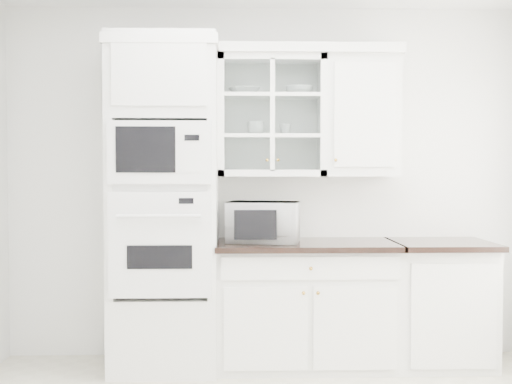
{
  "coord_description": "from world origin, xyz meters",
  "views": [
    {
      "loc": [
        -0.22,
        -3.25,
        1.45
      ],
      "look_at": [
        -0.1,
        1.05,
        1.3
      ],
      "focal_mm": 45.0,
      "sensor_mm": 36.0,
      "label": 1
    }
  ],
  "objects": [
    {
      "name": "upper_cabinet_solid",
      "position": [
        0.71,
        1.58,
        1.85
      ],
      "size": [
        0.55,
        0.33,
        0.9
      ],
      "primitive_type": "cube",
      "color": "white",
      "rests_on": "room_shell"
    },
    {
      "name": "cup_b",
      "position": [
        0.13,
        1.59,
        1.75
      ],
      "size": [
        0.1,
        0.1,
        0.09
      ],
      "primitive_type": "imported",
      "rotation": [
        0.0,
        0.0,
        -0.04
      ],
      "color": "white",
      "rests_on": "upper_cabinet_glass"
    },
    {
      "name": "cup_a",
      "position": [
        -0.09,
        1.6,
        1.76
      ],
      "size": [
        0.16,
        0.16,
        0.1
      ],
      "primitive_type": "imported",
      "rotation": [
        0.0,
        0.0,
        -0.22
      ],
      "color": "white",
      "rests_on": "upper_cabinet_glass"
    },
    {
      "name": "oven_column",
      "position": [
        -0.75,
        1.42,
        1.2
      ],
      "size": [
        0.76,
        0.68,
        2.4
      ],
      "color": "white",
      "rests_on": "ground"
    },
    {
      "name": "upper_cabinet_glass",
      "position": [
        0.03,
        1.58,
        1.85
      ],
      "size": [
        0.8,
        0.33,
        0.9
      ],
      "color": "white",
      "rests_on": "room_shell"
    },
    {
      "name": "crown_molding",
      "position": [
        -0.07,
        1.56,
        2.33
      ],
      "size": [
        2.14,
        0.38,
        0.07
      ],
      "primitive_type": "cube",
      "color": "white",
      "rests_on": "room_shell"
    },
    {
      "name": "countertop_microwave",
      "position": [
        -0.03,
        1.44,
        1.07
      ],
      "size": [
        0.57,
        0.51,
        0.3
      ],
      "primitive_type": "imported",
      "rotation": [
        0.0,
        0.0,
        2.97
      ],
      "color": "white",
      "rests_on": "base_cabinet_run"
    },
    {
      "name": "room_shell",
      "position": [
        0.0,
        0.43,
        1.78
      ],
      "size": [
        4.0,
        3.5,
        2.7
      ],
      "color": "white",
      "rests_on": "ground"
    },
    {
      "name": "extra_base_cabinet",
      "position": [
        1.28,
        1.45,
        0.46
      ],
      "size": [
        0.72,
        0.67,
        0.92
      ],
      "color": "white",
      "rests_on": "ground"
    },
    {
      "name": "bowl_b",
      "position": [
        0.24,
        1.57,
        2.04
      ],
      "size": [
        0.22,
        0.22,
        0.07
      ],
      "primitive_type": "imported",
      "rotation": [
        0.0,
        0.0,
        0.06
      ],
      "color": "white",
      "rests_on": "upper_cabinet_glass"
    },
    {
      "name": "bowl_a",
      "position": [
        -0.17,
        1.58,
        2.04
      ],
      "size": [
        0.27,
        0.27,
        0.06
      ],
      "primitive_type": "imported",
      "rotation": [
        0.0,
        0.0,
        0.22
      ],
      "color": "white",
      "rests_on": "upper_cabinet_glass"
    },
    {
      "name": "base_cabinet_run",
      "position": [
        0.28,
        1.45,
        0.46
      ],
      "size": [
        1.32,
        0.67,
        0.92
      ],
      "color": "white",
      "rests_on": "ground"
    }
  ]
}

